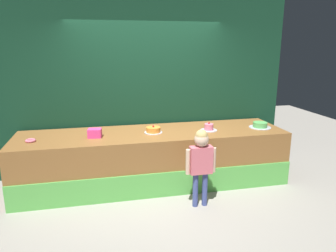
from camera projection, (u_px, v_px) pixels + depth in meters
name	position (u px, v px, depth m)	size (l,w,h in m)	color
ground_plane	(160.00, 197.00, 4.54)	(12.00, 12.00, 0.00)	gray
stage_platform	(153.00, 158.00, 4.93)	(4.09, 1.07, 0.83)	brown
curtain_backdrop	(146.00, 82.00, 5.25)	(4.84, 0.08, 3.05)	#113823
child_figure	(201.00, 158.00, 4.13)	(0.41, 0.19, 1.07)	#3F4C8C
pink_box	(95.00, 133.00, 4.55)	(0.19, 0.16, 0.13)	#F13F8F
donut	(30.00, 141.00, 4.35)	(0.14, 0.14, 0.03)	pink
cake_left	(153.00, 130.00, 4.79)	(0.28, 0.28, 0.12)	silver
cake_center	(209.00, 128.00, 4.92)	(0.26, 0.26, 0.13)	silver
cake_right	(260.00, 125.00, 5.09)	(0.35, 0.35, 0.09)	silver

